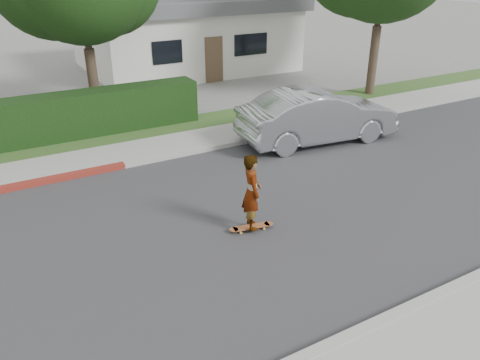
{
  "coord_description": "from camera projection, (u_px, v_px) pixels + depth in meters",
  "views": [
    {
      "loc": [
        -2.09,
        -8.0,
        5.3
      ],
      "look_at": [
        2.4,
        -0.06,
        1.0
      ],
      "focal_mm": 35.0,
      "sensor_mm": 36.0,
      "label": 1
    }
  ],
  "objects": [
    {
      "name": "car_silver",
      "position": [
        318.0,
        116.0,
        14.75
      ],
      "size": [
        5.25,
        2.35,
        1.67
      ],
      "primitive_type": "imported",
      "rotation": [
        0.0,
        0.0,
        1.45
      ],
      "color": "#A8ABAF",
      "rests_on": "ground"
    },
    {
      "name": "skateboard",
      "position": [
        251.0,
        227.0,
        10.08
      ],
      "size": [
        1.01,
        0.38,
        0.09
      ],
      "rotation": [
        0.0,
        0.0,
        -0.2
      ],
      "color": "gold",
      "rests_on": "ground"
    },
    {
      "name": "planting_strip",
      "position": [
        69.0,
        145.0,
        14.67
      ],
      "size": [
        60.0,
        1.6,
        0.1
      ],
      "primitive_type": "cube",
      "color": "#2D4C1E",
      "rests_on": "ground"
    },
    {
      "name": "skateboarder",
      "position": [
        252.0,
        192.0,
        9.72
      ],
      "size": [
        0.55,
        0.69,
        1.66
      ],
      "primitive_type": "imported",
      "rotation": [
        0.0,
        0.0,
        1.29
      ],
      "color": "white",
      "rests_on": "skateboard"
    },
    {
      "name": "sidewalk_far",
      "position": [
        81.0,
        162.0,
        13.41
      ],
      "size": [
        60.0,
        1.6,
        0.12
      ],
      "primitive_type": "cube",
      "color": "gray",
      "rests_on": "ground"
    },
    {
      "name": "curb_far",
      "position": [
        88.0,
        172.0,
        12.69
      ],
      "size": [
        60.0,
        0.2,
        0.15
      ],
      "primitive_type": "cube",
      "color": "#9E9E99",
      "rests_on": "ground"
    },
    {
      "name": "house",
      "position": [
        183.0,
        27.0,
        24.75
      ],
      "size": [
        10.6,
        8.6,
        4.3
      ],
      "color": "beige",
      "rests_on": "ground"
    },
    {
      "name": "ground",
      "position": [
        136.0,
        248.0,
        9.49
      ],
      "size": [
        120.0,
        120.0,
        0.0
      ],
      "primitive_type": "plane",
      "color": "slate",
      "rests_on": "ground"
    },
    {
      "name": "road",
      "position": [
        136.0,
        248.0,
        9.49
      ],
      "size": [
        60.0,
        8.0,
        0.01
      ],
      "primitive_type": "cube",
      "color": "#2D2D30",
      "rests_on": "ground"
    }
  ]
}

